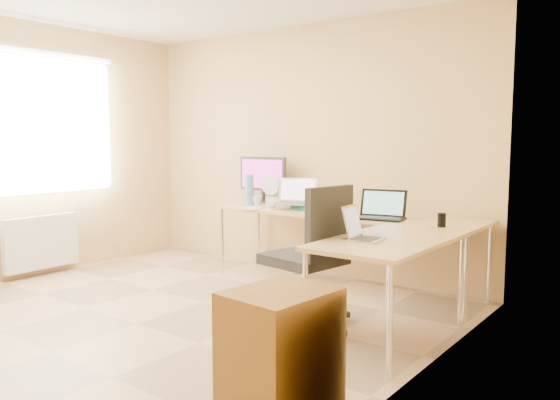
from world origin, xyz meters
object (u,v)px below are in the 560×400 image
Objects in this scene: laptop_center at (296,191)px; laptop_black at (380,205)px; laptop_return at (364,227)px; office_chair at (304,262)px; desk_fan at (273,190)px; cabinet at (280,361)px; water_bottle at (249,190)px; mug at (257,200)px; desk_return at (389,290)px; desk_main at (342,250)px; keyboard at (329,212)px; monitor at (263,179)px.

laptop_center reaches higher than laptop_black.
laptop_return is 0.62m from office_chair.
laptop_black is 1.42× the size of laptop_return.
desk_fan is 0.40× the size of cabinet.
water_bottle reaches higher than desk_fan.
mug is at bearing 136.81° from cabinet.
mug is at bearing 154.31° from desk_return.
laptop_center is at bearing 129.46° from cabinet.
laptop_center reaches higher than desk_main.
desk_fan reaches higher than cabinet.
office_chair is (-0.64, -0.13, 0.13)m from desk_return.
desk_fan is 3.43m from cabinet.
desk_return is 0.50m from laptop_return.
keyboard is 1.53× the size of desk_fan.
water_bottle reaches higher than laptop_black.
keyboard is 0.61× the size of cabinet.
monitor is at bearing 173.58° from desk_fan.
keyboard is (1.07, -0.35, -0.24)m from monitor.
laptop_center is at bearing -7.26° from mug.
laptop_return is at bearing -29.20° from water_bottle.
cabinet is (0.15, -1.46, -0.01)m from desk_return.
cabinet is at bearing -84.48° from laptop_black.
desk_main is 6.20× the size of keyboard.
monitor is 0.30m from water_bottle.
water_bottle is at bearing -159.45° from keyboard.
laptop_center is at bearing -166.40° from desk_main.
office_chair is (1.32, -1.33, -0.37)m from desk_fan.
monitor is 1.81× the size of water_bottle.
office_chair reaches higher than cabinet.
desk_return is 2.35m from desk_fan.
mug is (-0.55, 0.07, -0.13)m from laptop_center.
water_bottle is at bearing -175.40° from desk_main.
water_bottle reaches higher than laptop_return.
keyboard is (-0.55, 0.06, -0.12)m from laptop_black.
desk_main is 1.12m from desk_fan.
desk_main is 1.20m from water_bottle.
keyboard is at bearing -3.51° from water_bottle.
laptop_center is 1.18× the size of water_bottle.
cabinet is (2.20, -2.38, -0.53)m from water_bottle.
keyboard is at bearing -22.05° from monitor.
cabinet is (1.59, -2.35, -0.55)m from laptop_center.
keyboard is at bearing 36.48° from laptop_return.
monitor is 2.08× the size of desk_fan.
desk_return is at bearing -53.29° from laptop_center.
monitor reaches higher than laptop_center.
laptop_return is at bearing -53.58° from desk_main.
desk_main is 0.41m from keyboard.
water_bottle reaches higher than mug.
keyboard is at bearing 120.32° from office_chair.
mug reaches higher than desk_main.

